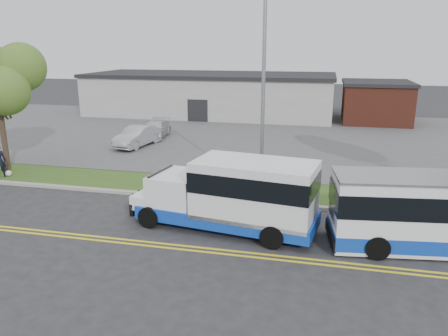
% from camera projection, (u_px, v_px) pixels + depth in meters
% --- Properties ---
extents(ground, '(140.00, 140.00, 0.00)m').
position_uv_depth(ground, '(187.00, 207.00, 19.96)').
color(ground, '#28282B').
rests_on(ground, ground).
extents(lane_line_north, '(70.00, 0.12, 0.01)m').
position_uv_depth(lane_line_north, '(155.00, 243.00, 16.35)').
color(lane_line_north, yellow).
rests_on(lane_line_north, ground).
extents(lane_line_south, '(70.00, 0.12, 0.01)m').
position_uv_depth(lane_line_south, '(152.00, 246.00, 16.07)').
color(lane_line_south, yellow).
rests_on(lane_line_south, ground).
extents(curb, '(80.00, 0.30, 0.15)m').
position_uv_depth(curb, '(194.00, 198.00, 20.97)').
color(curb, '#9E9B93').
rests_on(curb, ground).
extents(verge, '(80.00, 3.30, 0.10)m').
position_uv_depth(verge, '(204.00, 187.00, 22.67)').
color(verge, '#294A18').
rests_on(verge, ground).
extents(parking_lot, '(80.00, 25.00, 0.10)m').
position_uv_depth(parking_lot, '(250.00, 135.00, 35.88)').
color(parking_lot, '#4C4C4F').
rests_on(parking_lot, ground).
extents(commercial_building, '(25.40, 10.40, 4.35)m').
position_uv_depth(commercial_building, '(211.00, 94.00, 45.99)').
color(commercial_building, '#9E9E99').
rests_on(commercial_building, ground).
extents(brick_wing, '(6.30, 7.30, 3.90)m').
position_uv_depth(brick_wing, '(376.00, 102.00, 41.49)').
color(brick_wing, brown).
rests_on(brick_wing, ground).
extents(streetlight_near, '(0.35, 1.53, 9.50)m').
position_uv_depth(streetlight_near, '(263.00, 88.00, 20.44)').
color(streetlight_near, gray).
rests_on(streetlight_near, verge).
extents(shuttle_bus, '(7.78, 3.48, 2.89)m').
position_uv_depth(shuttle_bus, '(237.00, 193.00, 17.16)').
color(shuttle_bus, '#103FB7').
rests_on(shuttle_bus, ground).
extents(parked_car_a, '(2.19, 4.59, 1.45)m').
position_uv_depth(parked_car_a, '(137.00, 136.00, 31.41)').
color(parked_car_a, '#AFB2B7').
rests_on(parked_car_a, parking_lot).
extents(parked_car_b, '(2.31, 4.62, 1.29)m').
position_uv_depth(parked_car_b, '(155.00, 129.00, 34.50)').
color(parked_car_b, silver).
rests_on(parked_car_b, parking_lot).
extents(grocery_bag_right, '(0.32, 0.32, 0.32)m').
position_uv_depth(grocery_bag_right, '(9.00, 173.00, 24.35)').
color(grocery_bag_right, white).
rests_on(grocery_bag_right, verge).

